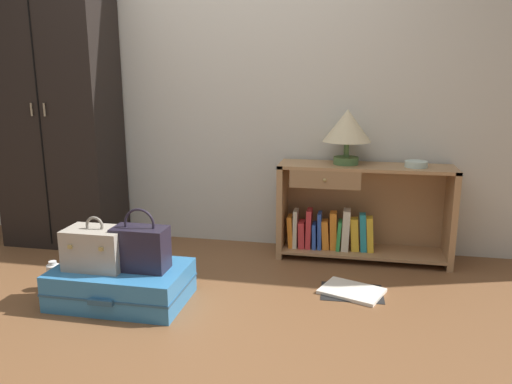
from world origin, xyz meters
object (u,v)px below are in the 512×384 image
object	(u,v)px
bookshelf	(355,214)
suitcase_large	(122,284)
bowl	(416,164)
open_book_on_floor	(352,291)
table_lamp	(347,128)
bottle	(54,276)
handbag	(141,248)
train_case	(96,248)
wardrobe	(58,107)

from	to	relation	value
bookshelf	suitcase_large	size ratio (longest dim) A/B	1.58
bookshelf	bowl	world-z (taller)	bowl
suitcase_large	open_book_on_floor	distance (m)	1.35
bookshelf	table_lamp	xyz separation A→B (m)	(-0.08, -0.00, 0.60)
open_book_on_floor	bottle	bearing A→B (deg)	-170.24
suitcase_large	bottle	size ratio (longest dim) A/B	4.22
handbag	bottle	xyz separation A→B (m)	(-0.61, 0.07, -0.25)
bookshelf	handbag	bearing A→B (deg)	-139.50
train_case	open_book_on_floor	world-z (taller)	train_case
bowl	suitcase_large	xyz separation A→B (m)	(-1.67, -0.96, -0.59)
train_case	suitcase_large	bearing A→B (deg)	12.93
train_case	bottle	size ratio (longest dim) A/B	1.87
bookshelf	train_case	distance (m)	1.74
table_lamp	bowl	xyz separation A→B (m)	(0.46, -0.02, -0.23)
suitcase_large	wardrobe	bearing A→B (deg)	134.47
bowl	suitcase_large	world-z (taller)	bowl
bowl	handbag	xyz separation A→B (m)	(-1.54, -0.96, -0.36)
train_case	open_book_on_floor	distance (m)	1.50
suitcase_large	train_case	xyz separation A→B (m)	(-0.12, -0.03, 0.22)
wardrobe	handbag	bearing A→B (deg)	-41.71
suitcase_large	bookshelf	bearing A→B (deg)	37.44
bowl	train_case	distance (m)	2.08
wardrobe	bookshelf	distance (m)	2.30
bowl	bottle	bearing A→B (deg)	-157.42
wardrobe	table_lamp	world-z (taller)	wardrobe
table_lamp	suitcase_large	size ratio (longest dim) A/B	0.50
open_book_on_floor	train_case	bearing A→B (deg)	-164.13
bowl	bottle	world-z (taller)	bowl
bookshelf	wardrobe	bearing A→B (deg)	-178.14
handbag	bowl	bearing A→B (deg)	32.06
bowl	train_case	xyz separation A→B (m)	(-1.79, -0.99, -0.37)
bookshelf	table_lamp	bearing A→B (deg)	-178.62
table_lamp	open_book_on_floor	world-z (taller)	table_lamp
bowl	open_book_on_floor	size ratio (longest dim) A/B	0.36
wardrobe	suitcase_large	xyz separation A→B (m)	(0.90, -0.91, -0.93)
train_case	open_book_on_floor	size ratio (longest dim) A/B	0.80
train_case	handbag	bearing A→B (deg)	5.86
open_book_on_floor	table_lamp	bearing A→B (deg)	97.28
wardrobe	bottle	bearing A→B (deg)	-63.49
table_lamp	bottle	xyz separation A→B (m)	(-1.69, -0.91, -0.84)
bowl	open_book_on_floor	distance (m)	0.98
table_lamp	train_case	bearing A→B (deg)	-142.84
train_case	open_book_on_floor	xyz separation A→B (m)	(1.41, 0.40, -0.31)
bookshelf	handbag	xyz separation A→B (m)	(-1.16, -0.99, 0.01)
table_lamp	open_book_on_floor	size ratio (longest dim) A/B	0.90
bookshelf	open_book_on_floor	xyz separation A→B (m)	(0.00, -0.61, -0.31)
bookshelf	train_case	xyz separation A→B (m)	(-1.41, -1.01, 0.00)
suitcase_large	handbag	bearing A→B (deg)	-0.99
table_lamp	handbag	world-z (taller)	table_lamp
suitcase_large	open_book_on_floor	xyz separation A→B (m)	(1.29, 0.37, -0.09)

